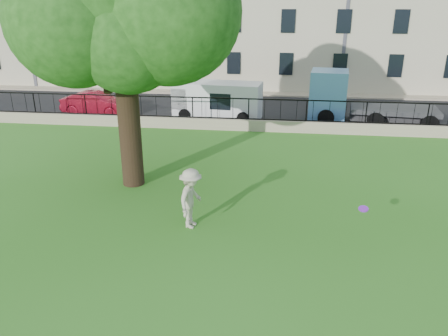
# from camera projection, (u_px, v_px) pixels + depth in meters

# --- Properties ---
(ground) EXTENTS (120.00, 120.00, 0.00)m
(ground) POSITION_uv_depth(u_px,v_px,m) (215.00, 246.00, 12.18)
(ground) COLOR #2D6F1A
(ground) RESTS_ON ground
(retaining_wall) EXTENTS (50.00, 0.40, 0.60)m
(retaining_wall) POSITION_uv_depth(u_px,v_px,m) (248.00, 125.00, 23.21)
(retaining_wall) COLOR gray
(retaining_wall) RESTS_ON ground
(iron_railing) EXTENTS (50.00, 0.05, 1.13)m
(iron_railing) POSITION_uv_depth(u_px,v_px,m) (249.00, 109.00, 22.91)
(iron_railing) COLOR black
(iron_railing) RESTS_ON retaining_wall
(street) EXTENTS (60.00, 9.00, 0.01)m
(street) POSITION_uv_depth(u_px,v_px,m) (254.00, 110.00, 27.68)
(street) COLOR black
(street) RESTS_ON ground
(sidewalk) EXTENTS (60.00, 1.40, 0.12)m
(sidewalk) POSITION_uv_depth(u_px,v_px,m) (258.00, 94.00, 32.48)
(sidewalk) COLOR gray
(sidewalk) RESTS_ON ground
(man) EXTENTS (0.90, 1.30, 1.85)m
(man) POSITION_uv_depth(u_px,v_px,m) (191.00, 198.00, 12.93)
(man) COLOR #B9B196
(man) RESTS_ON ground
(frisbee) EXTENTS (0.34, 0.33, 0.12)m
(frisbee) POSITION_uv_depth(u_px,v_px,m) (363.00, 209.00, 11.88)
(frisbee) COLOR purple
(red_sedan) EXTENTS (4.24, 1.72, 1.37)m
(red_sedan) POSITION_uv_depth(u_px,v_px,m) (96.00, 103.00, 26.43)
(red_sedan) COLOR #A6142A
(red_sedan) RESTS_ON street
(white_van) EXTENTS (5.21, 2.48, 2.11)m
(white_van) POSITION_uv_depth(u_px,v_px,m) (217.00, 101.00, 25.41)
(white_van) COLOR silver
(white_van) RESTS_ON street
(blue_truck) EXTENTS (7.07, 3.25, 2.86)m
(blue_truck) POSITION_uv_depth(u_px,v_px,m) (372.00, 98.00, 24.23)
(blue_truck) COLOR #5289C2
(blue_truck) RESTS_ON street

